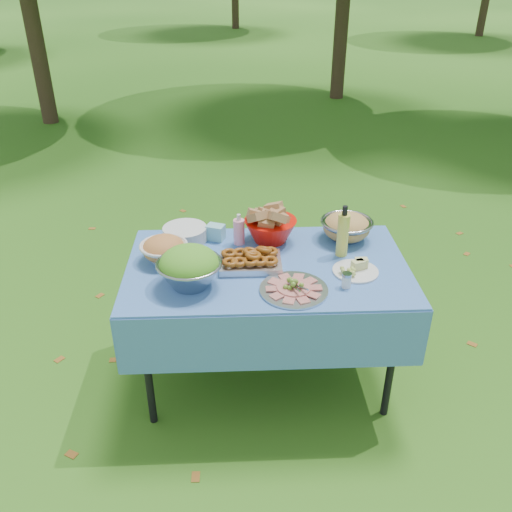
{
  "coord_description": "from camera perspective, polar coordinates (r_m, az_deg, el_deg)",
  "views": [
    {
      "loc": [
        -0.17,
        -2.42,
        2.19
      ],
      "look_at": [
        -0.06,
        0.0,
        0.82
      ],
      "focal_mm": 38.0,
      "sensor_mm": 36.0,
      "label": 1
    }
  ],
  "objects": [
    {
      "name": "ground",
      "position": [
        3.27,
        1.07,
        -12.5
      ],
      "size": [
        80.0,
        80.0,
        0.0
      ],
      "primitive_type": "plane",
      "color": "#12390A",
      "rests_on": "ground"
    },
    {
      "name": "picnic_table",
      "position": [
        3.03,
        1.14,
        -7.15
      ],
      "size": [
        1.46,
        0.86,
        0.76
      ],
      "primitive_type": "cube",
      "color": "#7BB3ED",
      "rests_on": "ground"
    },
    {
      "name": "salad_bowl",
      "position": [
        2.62,
        -7.03,
        -1.17
      ],
      "size": [
        0.38,
        0.38,
        0.21
      ],
      "primitive_type": null,
      "rotation": [
        0.0,
        0.0,
        0.25
      ],
      "color": "#9B9DA3",
      "rests_on": "picnic_table"
    },
    {
      "name": "pasta_bowl_white",
      "position": [
        2.87,
        -9.68,
        0.78
      ],
      "size": [
        0.32,
        0.32,
        0.14
      ],
      "primitive_type": null,
      "rotation": [
        0.0,
        0.0,
        0.43
      ],
      "color": "silver",
      "rests_on": "picnic_table"
    },
    {
      "name": "plate_stack",
      "position": [
        3.07,
        -7.48,
        2.34
      ],
      "size": [
        0.29,
        0.29,
        0.08
      ],
      "primitive_type": "cylinder",
      "rotation": [
        0.0,
        0.0,
        -0.17
      ],
      "color": "silver",
      "rests_on": "picnic_table"
    },
    {
      "name": "wipes_box",
      "position": [
        3.06,
        -4.27,
        2.51
      ],
      "size": [
        0.11,
        0.1,
        0.09
      ],
      "primitive_type": "cube",
      "rotation": [
        0.0,
        0.0,
        -0.38
      ],
      "color": "#80CDD3",
      "rests_on": "picnic_table"
    },
    {
      "name": "sanitizer_bottle",
      "position": [
        2.99,
        -1.81,
        2.85
      ],
      "size": [
        0.07,
        0.07,
        0.18
      ],
      "primitive_type": "cylinder",
      "rotation": [
        0.0,
        0.0,
        0.19
      ],
      "color": "pink",
      "rests_on": "picnic_table"
    },
    {
      "name": "bread_bowl",
      "position": [
        3.01,
        1.52,
        3.31
      ],
      "size": [
        0.32,
        0.32,
        0.2
      ],
      "primitive_type": null,
      "rotation": [
        0.0,
        0.0,
        0.09
      ],
      "color": "red",
      "rests_on": "picnic_table"
    },
    {
      "name": "pasta_bowl_steel",
      "position": [
        3.08,
        9.52,
        3.1
      ],
      "size": [
        0.35,
        0.35,
        0.15
      ],
      "primitive_type": null,
      "rotation": [
        0.0,
        0.0,
        -0.26
      ],
      "color": "#9B9DA3",
      "rests_on": "picnic_table"
    },
    {
      "name": "fried_tray",
      "position": [
        2.79,
        -0.59,
        -0.4
      ],
      "size": [
        0.32,
        0.23,
        0.07
      ],
      "primitive_type": "cube",
      "rotation": [
        0.0,
        0.0,
        -0.01
      ],
      "color": "silver",
      "rests_on": "picnic_table"
    },
    {
      "name": "charcuterie_platter",
      "position": [
        2.6,
        4.02,
        -2.97
      ],
      "size": [
        0.4,
        0.4,
        0.08
      ],
      "primitive_type": "cylinder",
      "rotation": [
        0.0,
        0.0,
        0.23
      ],
      "color": "#B0B4B8",
      "rests_on": "picnic_table"
    },
    {
      "name": "oil_bottle",
      "position": [
        2.88,
        9.16,
        2.62
      ],
      "size": [
        0.08,
        0.08,
        0.28
      ],
      "primitive_type": "cylinder",
      "rotation": [
        0.0,
        0.0,
        -0.35
      ],
      "color": "#D2D047",
      "rests_on": "picnic_table"
    },
    {
      "name": "cheese_plate",
      "position": [
        2.79,
        10.47,
        -1.12
      ],
      "size": [
        0.26,
        0.26,
        0.06
      ],
      "primitive_type": "cylinder",
      "rotation": [
        0.0,
        0.0,
        0.11
      ],
      "color": "silver",
      "rests_on": "picnic_table"
    },
    {
      "name": "shaker",
      "position": [
        2.65,
        9.51,
        -2.53
      ],
      "size": [
        0.05,
        0.05,
        0.08
      ],
      "primitive_type": "cylinder",
      "rotation": [
        0.0,
        0.0,
        -0.06
      ],
      "color": "silver",
      "rests_on": "picnic_table"
    }
  ]
}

